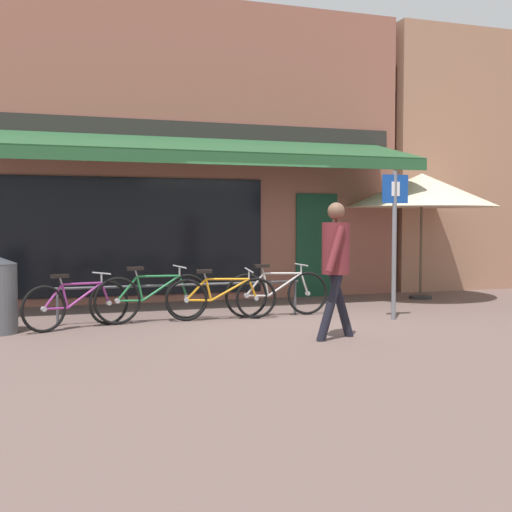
# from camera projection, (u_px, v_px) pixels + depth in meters

# --- Properties ---
(ground_plane) EXTENTS (160.00, 160.00, 0.00)m
(ground_plane) POSITION_uv_depth(u_px,v_px,m) (279.00, 320.00, 9.93)
(ground_plane) COLOR brown
(shop_front) EXTENTS (8.97, 4.92, 5.81)m
(shop_front) POSITION_uv_depth(u_px,v_px,m) (172.00, 157.00, 13.60)
(shop_front) COLOR #8E5647
(shop_front) RESTS_ON ground_plane
(neighbour_building) EXTENTS (5.63, 4.00, 5.83)m
(neighbour_building) POSITION_uv_depth(u_px,v_px,m) (458.00, 168.00, 16.41)
(neighbour_building) COLOR #9E7056
(neighbour_building) RESTS_ON ground_plane
(bike_rack_rail) EXTENTS (3.83, 0.04, 0.57)m
(bike_rack_rail) POSITION_uv_depth(u_px,v_px,m) (183.00, 289.00, 9.95)
(bike_rack_rail) COLOR #47494F
(bike_rack_rail) RESTS_ON ground_plane
(bicycle_purple) EXTENTS (1.54, 0.78, 0.80)m
(bicycle_purple) POSITION_uv_depth(u_px,v_px,m) (77.00, 304.00, 9.15)
(bicycle_purple) COLOR black
(bicycle_purple) RESTS_ON ground_plane
(bicycle_green) EXTENTS (1.80, 0.52, 0.86)m
(bicycle_green) POSITION_uv_depth(u_px,v_px,m) (153.00, 297.00, 9.75)
(bicycle_green) COLOR black
(bicycle_green) RESTS_ON ground_plane
(bicycle_orange) EXTENTS (1.76, 0.52, 0.80)m
(bicycle_orange) POSITION_uv_depth(u_px,v_px,m) (221.00, 297.00, 9.96)
(bicycle_orange) COLOR black
(bicycle_orange) RESTS_ON ground_plane
(bicycle_silver) EXTENTS (1.77, 0.52, 0.85)m
(bicycle_silver) POSITION_uv_depth(u_px,v_px,m) (277.00, 293.00, 10.35)
(bicycle_silver) COLOR black
(bicycle_silver) RESTS_ON ground_plane
(pedestrian_adult) EXTENTS (0.61, 0.60, 1.80)m
(pedestrian_adult) POSITION_uv_depth(u_px,v_px,m) (336.00, 255.00, 8.33)
(pedestrian_adult) COLOR black
(pedestrian_adult) RESTS_ON ground_plane
(parking_sign) EXTENTS (0.44, 0.07, 2.32)m
(parking_sign) POSITION_uv_depth(u_px,v_px,m) (394.00, 229.00, 9.94)
(parking_sign) COLOR slate
(parking_sign) RESTS_ON ground_plane
(cafe_parasol) EXTENTS (2.94, 2.94, 2.48)m
(cafe_parasol) POSITION_uv_depth(u_px,v_px,m) (422.00, 191.00, 12.63)
(cafe_parasol) COLOR #4C3D2D
(cafe_parasol) RESTS_ON ground_plane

